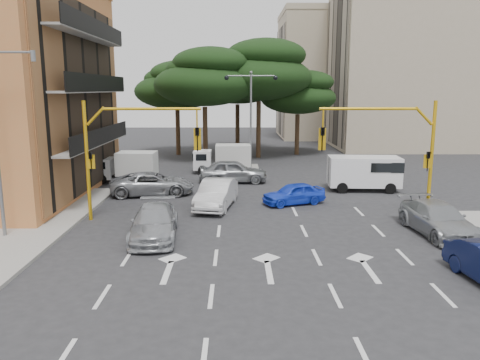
{
  "coord_description": "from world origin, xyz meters",
  "views": [
    {
      "loc": [
        -1.2,
        -21.06,
        6.56
      ],
      "look_at": [
        -0.97,
        4.31,
        1.6
      ],
      "focal_mm": 35.0,
      "sensor_mm": 36.0,
      "label": 1
    }
  ],
  "objects_px": {
    "signal_mast_left": "(122,144)",
    "box_truck_a": "(126,167)",
    "signal_mast_right": "(397,144)",
    "van_white": "(364,173)",
    "street_lamp_left": "(0,133)",
    "car_blue_compact": "(294,194)",
    "car_silver_cross_b": "(233,171)",
    "street_lamp_center": "(251,103)",
    "car_silver_cross_a": "(152,184)",
    "car_silver_wagon": "(154,222)",
    "car_white_hatch": "(216,194)",
    "box_truck_b": "(223,159)",
    "car_silver_parked": "(438,219)"
  },
  "relations": [
    {
      "from": "signal_mast_right",
      "to": "box_truck_b",
      "type": "relative_size",
      "value": 1.31
    },
    {
      "from": "signal_mast_left",
      "to": "street_lamp_center",
      "type": "relative_size",
      "value": 0.77
    },
    {
      "from": "car_white_hatch",
      "to": "car_silver_cross_b",
      "type": "relative_size",
      "value": 0.99
    },
    {
      "from": "signal_mast_right",
      "to": "van_white",
      "type": "bearing_deg",
      "value": 87.01
    },
    {
      "from": "street_lamp_left",
      "to": "car_blue_compact",
      "type": "xyz_separation_m",
      "value": [
        13.43,
        6.2,
        -4.1
      ]
    },
    {
      "from": "street_lamp_left",
      "to": "car_white_hatch",
      "type": "height_order",
      "value": "street_lamp_left"
    },
    {
      "from": "signal_mast_right",
      "to": "car_silver_parked",
      "type": "height_order",
      "value": "signal_mast_right"
    },
    {
      "from": "box_truck_a",
      "to": "car_silver_cross_b",
      "type": "bearing_deg",
      "value": -88.32
    },
    {
      "from": "signal_mast_left",
      "to": "car_blue_compact",
      "type": "relative_size",
      "value": 1.65
    },
    {
      "from": "car_silver_cross_b",
      "to": "car_silver_parked",
      "type": "bearing_deg",
      "value": -143.2
    },
    {
      "from": "van_white",
      "to": "street_lamp_center",
      "type": "bearing_deg",
      "value": -131.48
    },
    {
      "from": "car_silver_parked",
      "to": "box_truck_a",
      "type": "xyz_separation_m",
      "value": [
        -17.02,
        12.31,
        0.37
      ]
    },
    {
      "from": "car_white_hatch",
      "to": "car_silver_cross_b",
      "type": "xyz_separation_m",
      "value": [
        0.9,
        7.15,
        0.04
      ]
    },
    {
      "from": "signal_mast_right",
      "to": "car_silver_parked",
      "type": "relative_size",
      "value": 1.2
    },
    {
      "from": "car_silver_cross_a",
      "to": "signal_mast_right",
      "type": "bearing_deg",
      "value": -121.43
    },
    {
      "from": "signal_mast_left",
      "to": "box_truck_a",
      "type": "bearing_deg",
      "value": 102.71
    },
    {
      "from": "signal_mast_right",
      "to": "street_lamp_center",
      "type": "relative_size",
      "value": 0.77
    },
    {
      "from": "box_truck_b",
      "to": "box_truck_a",
      "type": "bearing_deg",
      "value": 118.71
    },
    {
      "from": "signal_mast_right",
      "to": "car_white_hatch",
      "type": "height_order",
      "value": "signal_mast_right"
    },
    {
      "from": "car_blue_compact",
      "to": "box_truck_a",
      "type": "bearing_deg",
      "value": -141.67
    },
    {
      "from": "car_white_hatch",
      "to": "box_truck_b",
      "type": "xyz_separation_m",
      "value": [
        0.06,
        11.03,
        0.35
      ]
    },
    {
      "from": "car_silver_wagon",
      "to": "signal_mast_left",
      "type": "bearing_deg",
      "value": 118.91
    },
    {
      "from": "street_lamp_left",
      "to": "car_white_hatch",
      "type": "relative_size",
      "value": 1.7
    },
    {
      "from": "signal_mast_left",
      "to": "car_white_hatch",
      "type": "relative_size",
      "value": 1.27
    },
    {
      "from": "car_blue_compact",
      "to": "street_lamp_left",
      "type": "bearing_deg",
      "value": -86.56
    },
    {
      "from": "car_silver_cross_a",
      "to": "box_truck_b",
      "type": "bearing_deg",
      "value": -36.5
    },
    {
      "from": "car_white_hatch",
      "to": "car_silver_wagon",
      "type": "height_order",
      "value": "car_white_hatch"
    },
    {
      "from": "car_silver_wagon",
      "to": "car_silver_cross_b",
      "type": "relative_size",
      "value": 1.02
    },
    {
      "from": "car_silver_cross_b",
      "to": "car_silver_parked",
      "type": "height_order",
      "value": "car_silver_cross_b"
    },
    {
      "from": "street_lamp_center",
      "to": "van_white",
      "type": "distance_m",
      "value": 10.96
    },
    {
      "from": "street_lamp_left",
      "to": "car_silver_cross_b",
      "type": "relative_size",
      "value": 1.67
    },
    {
      "from": "signal_mast_right",
      "to": "signal_mast_left",
      "type": "xyz_separation_m",
      "value": [
        -13.61,
        0.0,
        0.0
      ]
    },
    {
      "from": "street_lamp_left",
      "to": "car_silver_wagon",
      "type": "bearing_deg",
      "value": 0.48
    },
    {
      "from": "street_lamp_left",
      "to": "box_truck_a",
      "type": "bearing_deg",
      "value": 79.79
    },
    {
      "from": "car_silver_cross_b",
      "to": "box_truck_b",
      "type": "height_order",
      "value": "box_truck_b"
    },
    {
      "from": "car_white_hatch",
      "to": "van_white",
      "type": "bearing_deg",
      "value": 35.24
    },
    {
      "from": "signal_mast_left",
      "to": "box_truck_b",
      "type": "height_order",
      "value": "signal_mast_left"
    },
    {
      "from": "car_silver_cross_a",
      "to": "car_silver_wagon",
      "type": "bearing_deg",
      "value": -177.67
    },
    {
      "from": "signal_mast_left",
      "to": "street_lamp_center",
      "type": "xyz_separation_m",
      "value": [
        6.8,
        14.01,
        1.54
      ]
    },
    {
      "from": "box_truck_b",
      "to": "car_silver_wagon",
      "type": "bearing_deg",
      "value": 170.51
    },
    {
      "from": "street_lamp_left",
      "to": "car_silver_cross_a",
      "type": "bearing_deg",
      "value": 60.87
    },
    {
      "from": "signal_mast_right",
      "to": "car_blue_compact",
      "type": "relative_size",
      "value": 1.65
    },
    {
      "from": "signal_mast_right",
      "to": "car_silver_cross_b",
      "type": "relative_size",
      "value": 1.25
    },
    {
      "from": "car_blue_compact",
      "to": "car_silver_cross_b",
      "type": "height_order",
      "value": "car_silver_cross_b"
    },
    {
      "from": "car_white_hatch",
      "to": "car_silver_cross_a",
      "type": "height_order",
      "value": "car_white_hatch"
    },
    {
      "from": "signal_mast_left",
      "to": "signal_mast_right",
      "type": "bearing_deg",
      "value": 0.0
    },
    {
      "from": "van_white",
      "to": "car_silver_wagon",
      "type": "bearing_deg",
      "value": -47.4
    },
    {
      "from": "car_blue_compact",
      "to": "box_truck_a",
      "type": "relative_size",
      "value": 0.82
    },
    {
      "from": "car_silver_cross_b",
      "to": "box_truck_a",
      "type": "bearing_deg",
      "value": 88.44
    },
    {
      "from": "car_silver_wagon",
      "to": "car_silver_parked",
      "type": "bearing_deg",
      "value": -3.16
    }
  ]
}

